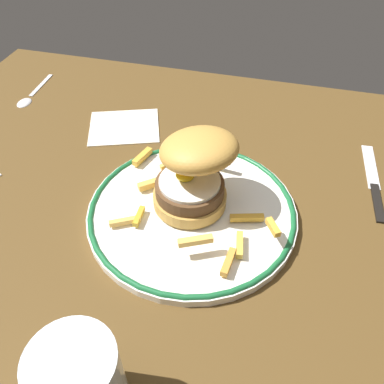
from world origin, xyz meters
TOP-DOWN VIEW (x-y plane):
  - ground_plane at (0.00, 0.00)cm, footprint 112.60×88.85cm
  - dinner_plate at (-2.38, 2.72)cm, footprint 29.58×29.58cm
  - burger at (-2.48, 4.51)cm, footprint 15.30×15.18cm
  - fries_pile at (-3.23, 3.62)cm, footprint 23.86×20.83cm
  - knife at (23.24, 15.37)cm, footprint 2.58×18.06cm
  - spoon at (-41.84, 24.78)cm, footprint 2.75×13.36cm
  - napkin at (-19.78, 20.56)cm, footprint 15.30×14.23cm

SIDE VIEW (x-z plane):
  - ground_plane at x=0.00cm, z-range -4.00..0.00cm
  - napkin at x=-19.78cm, z-range 0.00..0.40cm
  - knife at x=23.24cm, z-range -0.09..0.61cm
  - spoon at x=-41.84cm, z-range -0.09..0.81cm
  - dinner_plate at x=-2.38cm, z-range 0.04..1.64cm
  - fries_pile at x=-3.23cm, z-range 1.14..3.74cm
  - burger at x=-2.48cm, z-range 1.35..13.00cm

